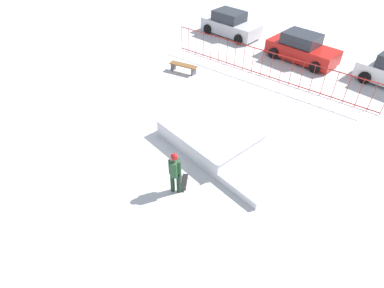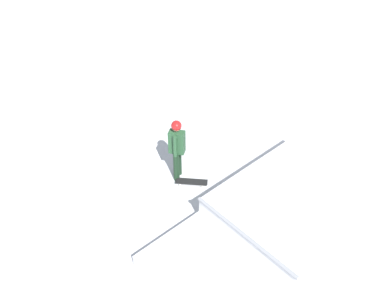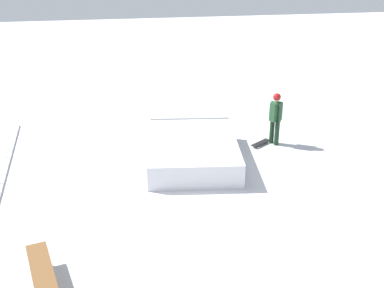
# 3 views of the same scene
# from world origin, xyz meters

# --- Properties ---
(ground_plane) EXTENTS (60.00, 60.00, 0.00)m
(ground_plane) POSITION_xyz_m (0.00, 0.00, 0.00)
(ground_plane) COLOR silver
(skate_ramp) EXTENTS (5.67, 3.23, 0.74)m
(skate_ramp) POSITION_xyz_m (1.78, -0.51, 0.32)
(skate_ramp) COLOR silver
(skate_ramp) RESTS_ON ground
(skater) EXTENTS (0.40, 0.44, 1.73)m
(skater) POSITION_xyz_m (2.19, -3.31, 1.01)
(skater) COLOR black
(skater) RESTS_ON ground
(skateboard) EXTENTS (0.63, 0.77, 0.09)m
(skateboard) POSITION_xyz_m (2.17, -2.86, 0.08)
(skateboard) COLOR black
(skateboard) RESTS_ON ground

